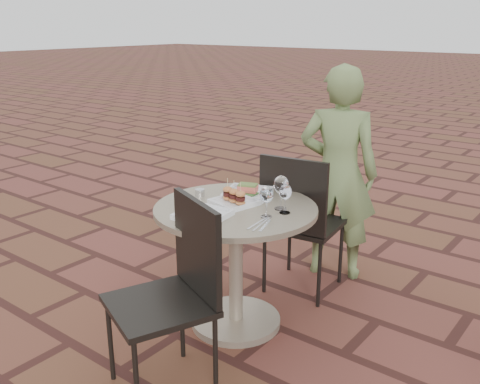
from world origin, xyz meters
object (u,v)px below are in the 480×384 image
Objects in this scene: chair_near at (177,281)px; chair_far at (299,214)px; diner at (338,174)px; plate_sliders at (234,199)px; cafe_table at (236,248)px; plate_salmon at (247,192)px; plate_tuna at (203,215)px.

chair_far is at bearing 114.17° from chair_near.
plate_sliders is (-0.15, -0.93, 0.04)m from diner.
diner is at bearing 82.85° from cafe_table.
chair_near reaches higher than cafe_table.
plate_salmon reaches higher than plate_tuna.
diner is 1.21m from plate_tuna.
cafe_table is 2.77× the size of plate_salmon.
chair_near is 0.83m from plate_salmon.
plate_salmon is (-0.07, 0.20, 0.27)m from cafe_table.
chair_far is (0.08, 0.54, 0.07)m from cafe_table.
chair_far is at bearing 77.68° from plate_sliders.
plate_sliders is 0.98× the size of plate_tuna.
plate_tuna is (-0.00, -0.26, -0.02)m from plate_sliders.
plate_salmon is (-0.18, 0.78, 0.20)m from chair_near.
chair_near is at bearing 69.83° from diner.
plate_sliders reaches higher than plate_tuna.
chair_far is at bearing 66.51° from plate_salmon.
chair_far reaches higher than plate_tuna.
diner reaches higher than plate_sliders.
chair_far is 0.42m from plate_salmon.
plate_tuna is at bearing -85.29° from plate_salmon.
diner reaches higher than chair_far.
plate_sliders is 0.26m from plate_tuna.
plate_salmon is (-0.15, -0.34, 0.20)m from chair_far.
plate_tuna is at bearing 62.71° from diner.
cafe_table is 0.97× the size of chair_far.
diner is at bearing 80.78° from plate_sliders.
chair_far is 1.13m from chair_near.
cafe_table is at bearing 74.02° from chair_far.
chair_far reaches higher than cafe_table.
plate_tuna is (-0.11, -0.78, 0.20)m from chair_far.
chair_far is 2.86× the size of plate_salmon.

